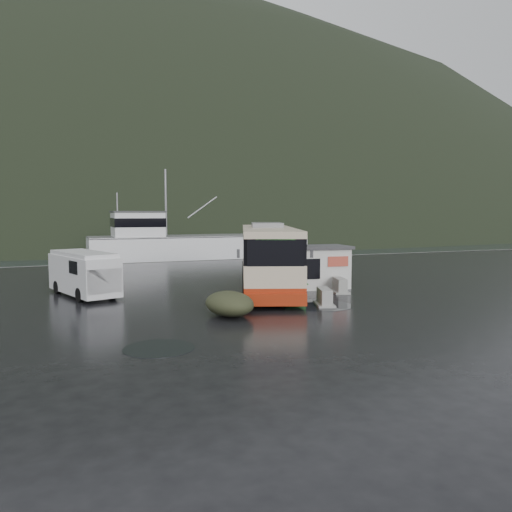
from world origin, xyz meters
name	(u,v)px	position (x,y,z in m)	size (l,w,h in m)	color
ground	(244,298)	(0.00, 0.00, 0.00)	(160.00, 160.00, 0.00)	black
harbor_water	(95,230)	(0.00, 110.00, 0.00)	(300.00, 180.00, 0.02)	black
quay_edge	(165,262)	(0.00, 20.00, 0.00)	(160.00, 0.60, 1.50)	#999993
headland	(97,221)	(10.00, 250.00, 0.00)	(780.00, 540.00, 570.00)	black
coach_bus	(268,288)	(2.29, 2.40, 0.00)	(3.24, 13.10, 3.71)	beige
white_van	(84,296)	(-7.45, 3.55, 0.00)	(1.90, 5.50, 2.29)	silver
waste_bin_left	(293,304)	(1.49, -2.58, 0.00)	(0.99, 0.99, 1.38)	#116213
waste_bin_right	(288,299)	(1.90, -1.10, 0.00)	(0.93, 0.93, 1.29)	#116213
dome_tent	(229,316)	(-2.10, -3.93, 0.00)	(1.85, 2.59, 1.02)	#31341F
ticket_kiosk	(321,288)	(5.25, 1.60, 0.00)	(3.07, 2.32, 2.40)	silver
jersey_barrier_a	(324,305)	(2.71, -3.33, 0.00)	(0.78, 1.56, 0.78)	#999993
jersey_barrier_b	(340,292)	(5.32, -0.34, 0.00)	(0.78, 1.55, 0.78)	#999993
fishing_trawler	(194,253)	(4.72, 28.24, 0.00)	(25.29, 5.55, 10.12)	silver
puddles	(276,317)	(-0.40, -4.84, 0.01)	(10.90, 7.30, 0.01)	black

